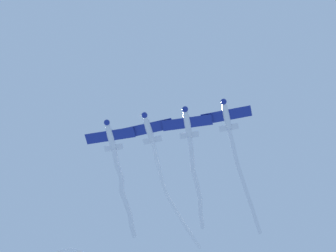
{
  "coord_description": "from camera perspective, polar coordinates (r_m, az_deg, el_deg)",
  "views": [
    {
      "loc": [
        -52.64,
        -8.37,
        2.58
      ],
      "look_at": [
        -1.16,
        1.18,
        87.33
      ],
      "focal_mm": 69.97,
      "sensor_mm": 36.0,
      "label": 1
    }
  ],
  "objects": [
    {
      "name": "airplane_lead",
      "position": [
        100.75,
        -5.05,
        -0.82
      ],
      "size": [
        5.66,
        7.63,
        1.93
      ],
      "rotation": [
        0.0,
        0.0,
        3.15
      ],
      "color": "silver"
    },
    {
      "name": "smoke_trail_lead",
      "position": [
        106.35,
        -3.8,
        -6.1
      ],
      "size": [
        17.88,
        1.36,
        1.89
      ],
      "color": "white"
    },
    {
      "name": "airplane_left_wing",
      "position": [
        100.04,
        -1.71,
        -0.17
      ],
      "size": [
        5.77,
        7.72,
        1.93
      ],
      "rotation": [
        0.0,
        0.0,
        3.08
      ],
      "color": "silver"
    },
    {
      "name": "smoke_trail_left_wing",
      "position": [
        109.28,
        0.43,
        -6.37
      ],
      "size": [
        25.12,
        4.23,
        2.83
      ],
      "color": "white"
    },
    {
      "name": "airplane_right_wing",
      "position": [
        99.17,
        1.69,
        0.31
      ],
      "size": [
        5.71,
        7.67,
        1.93
      ],
      "rotation": [
        0.0,
        0.0,
        3.17
      ],
      "color": "silver"
    },
    {
      "name": "smoke_trail_right_wing",
      "position": [
        107.13,
        2.5,
        -5.13
      ],
      "size": [
        20.52,
        1.77,
        2.86
      ],
      "color": "white"
    },
    {
      "name": "airplane_slot",
      "position": [
        99.18,
        5.1,
        0.97
      ],
      "size": [
        5.71,
        7.67,
        1.93
      ],
      "rotation": [
        0.0,
        0.0,
        3.11
      ],
      "color": "silver"
    },
    {
      "name": "smoke_trail_slot",
      "position": [
        106.03,
        6.65,
        -4.96
      ],
      "size": [
        21.01,
        3.02,
        1.76
      ],
      "color": "white"
    }
  ]
}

